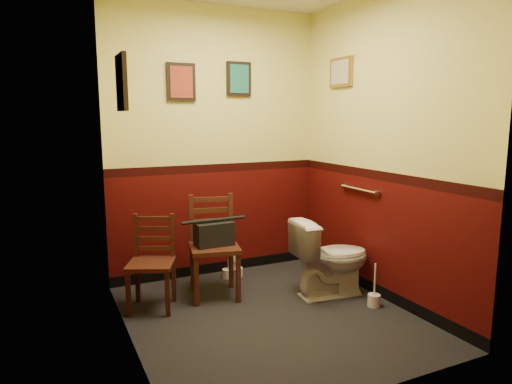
# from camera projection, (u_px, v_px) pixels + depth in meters

# --- Properties ---
(floor) EXTENTS (2.20, 2.40, 0.00)m
(floor) POSITION_uv_depth(u_px,v_px,m) (269.00, 316.00, 3.76)
(floor) COLOR black
(floor) RESTS_ON ground
(wall_back) EXTENTS (2.20, 0.00, 2.70)m
(wall_back) POSITION_uv_depth(u_px,v_px,m) (216.00, 144.00, 4.61)
(wall_back) COLOR #400807
(wall_back) RESTS_ON ground
(wall_front) EXTENTS (2.20, 0.00, 2.70)m
(wall_front) POSITION_uv_depth(u_px,v_px,m) (371.00, 167.00, 2.47)
(wall_front) COLOR #400807
(wall_front) RESTS_ON ground
(wall_left) EXTENTS (0.00, 2.40, 2.70)m
(wall_left) POSITION_uv_depth(u_px,v_px,m) (125.00, 158.00, 3.07)
(wall_left) COLOR #400807
(wall_left) RESTS_ON ground
(wall_right) EXTENTS (0.00, 2.40, 2.70)m
(wall_right) POSITION_uv_depth(u_px,v_px,m) (381.00, 148.00, 4.00)
(wall_right) COLOR #400807
(wall_right) RESTS_ON ground
(grab_bar) EXTENTS (0.05, 0.56, 0.06)m
(grab_bar) POSITION_uv_depth(u_px,v_px,m) (359.00, 189.00, 4.28)
(grab_bar) COLOR silver
(grab_bar) RESTS_ON wall_right
(framed_print_back_a) EXTENTS (0.28, 0.04, 0.36)m
(framed_print_back_a) POSITION_uv_depth(u_px,v_px,m) (181.00, 82.00, 4.34)
(framed_print_back_a) COLOR black
(framed_print_back_a) RESTS_ON wall_back
(framed_print_back_b) EXTENTS (0.26, 0.04, 0.34)m
(framed_print_back_b) POSITION_uv_depth(u_px,v_px,m) (239.00, 79.00, 4.59)
(framed_print_back_b) COLOR black
(framed_print_back_b) RESTS_ON wall_back
(framed_print_left) EXTENTS (0.04, 0.30, 0.38)m
(framed_print_left) POSITION_uv_depth(u_px,v_px,m) (122.00, 83.00, 3.09)
(framed_print_left) COLOR black
(framed_print_left) RESTS_ON wall_left
(framed_print_right) EXTENTS (0.04, 0.34, 0.28)m
(framed_print_right) POSITION_uv_depth(u_px,v_px,m) (341.00, 72.00, 4.42)
(framed_print_right) COLOR olive
(framed_print_right) RESTS_ON wall_right
(toilet) EXTENTS (0.75, 0.47, 0.70)m
(toilet) POSITION_uv_depth(u_px,v_px,m) (331.00, 258.00, 4.15)
(toilet) COLOR white
(toilet) RESTS_ON floor
(toilet_brush) EXTENTS (0.11, 0.11, 0.38)m
(toilet_brush) POSITION_uv_depth(u_px,v_px,m) (374.00, 299.00, 3.94)
(toilet_brush) COLOR silver
(toilet_brush) RESTS_ON floor
(chair_left) EXTENTS (0.49, 0.49, 0.80)m
(chair_left) POSITION_uv_depth(u_px,v_px,m) (152.00, 262.00, 3.87)
(chair_left) COLOR #512618
(chair_left) RESTS_ON floor
(chair_right) EXTENTS (0.51, 0.51, 0.92)m
(chair_right) POSITION_uv_depth(u_px,v_px,m) (214.00, 246.00, 4.14)
(chair_right) COLOR #512618
(chair_right) RESTS_ON floor
(handbag) EXTENTS (0.34, 0.18, 0.25)m
(handbag) POSITION_uv_depth(u_px,v_px,m) (214.00, 234.00, 4.08)
(handbag) COLOR black
(handbag) RESTS_ON chair_right
(tp_stack) EXTENTS (0.22, 0.13, 0.28)m
(tp_stack) POSITION_uv_depth(u_px,v_px,m) (233.00, 266.00, 4.64)
(tp_stack) COLOR silver
(tp_stack) RESTS_ON floor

